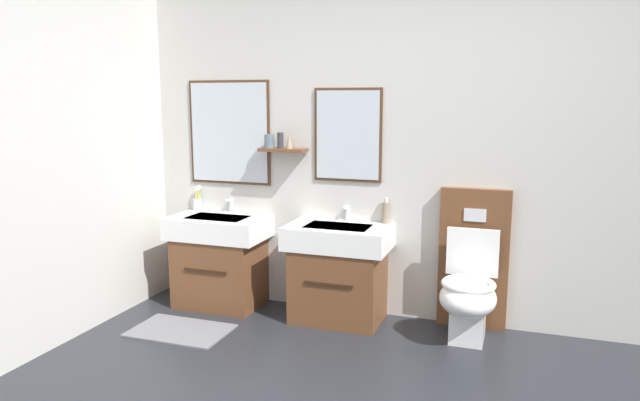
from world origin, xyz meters
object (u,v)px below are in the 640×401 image
object	(u,v)px
toothbrush_cup	(197,203)
vanity_sink_left	(221,258)
vanity_sink_right	(339,270)
soap_dispenser	(386,212)
toilet	(470,283)

from	to	relation	value
toothbrush_cup	vanity_sink_left	bearing A→B (deg)	-30.04
vanity_sink_right	soap_dispenser	bearing A→B (deg)	30.52
vanity_sink_left	vanity_sink_right	world-z (taller)	same
soap_dispenser	vanity_sink_left	bearing A→B (deg)	-172.05
vanity_sink_left	soap_dispenser	distance (m)	1.36
vanity_sink_right	toothbrush_cup	world-z (taller)	toothbrush_cup
vanity_sink_right	toilet	size ratio (longest dim) A/B	0.75
vanity_sink_left	toothbrush_cup	bearing A→B (deg)	149.96
vanity_sink_right	soap_dispenser	xyz separation A→B (m)	(0.30, 0.18, 0.42)
vanity_sink_right	toilet	xyz separation A→B (m)	(0.94, 0.01, 0.00)
vanity_sink_right	vanity_sink_left	bearing A→B (deg)	180.00
toilet	toothbrush_cup	world-z (taller)	toilet
toothbrush_cup	soap_dispenser	xyz separation A→B (m)	(1.57, 0.01, 0.02)
vanity_sink_left	vanity_sink_right	xyz separation A→B (m)	(0.98, 0.00, 0.00)
toothbrush_cup	soap_dispenser	distance (m)	1.57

